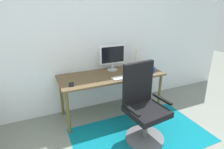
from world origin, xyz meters
TOP-DOWN VIEW (x-y plane):
  - wall_back at (0.00, 2.20)m, footprint 6.00×0.10m
  - area_rug at (0.36, 1.07)m, footprint 1.91×1.13m
  - desk at (0.22, 1.80)m, footprint 1.69×0.67m
  - monitor at (0.32, 1.99)m, footprint 0.44×0.18m
  - keyboard at (0.36, 1.58)m, footprint 0.43×0.13m
  - computer_mouse at (0.64, 1.58)m, footprint 0.06×0.10m
  - coffee_cup at (0.89, 1.61)m, footprint 0.08×0.08m
  - cell_phone at (-0.47, 1.64)m, footprint 0.09×0.15m
  - desk_lamp at (0.77, 1.96)m, footprint 0.11×0.11m
  - office_chair at (0.35, 1.03)m, footprint 0.60×0.54m

SIDE VIEW (x-z plane):
  - area_rug at x=0.36m, z-range 0.00..0.01m
  - office_chair at x=0.35m, z-range -0.10..0.97m
  - desk at x=0.22m, z-range 0.29..1.00m
  - cell_phone at x=-0.47m, z-range 0.71..0.72m
  - keyboard at x=0.36m, z-range 0.71..0.73m
  - computer_mouse at x=0.64m, z-range 0.71..0.74m
  - coffee_cup at x=0.89m, z-range 0.71..0.80m
  - desk_lamp at x=0.77m, z-range 0.76..1.15m
  - monitor at x=0.32m, z-range 0.74..1.17m
  - wall_back at x=0.00m, z-range 0.00..2.60m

